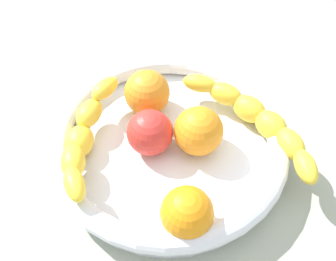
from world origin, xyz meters
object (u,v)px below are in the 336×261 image
fruit_bowl (168,142)px  banana_draped_left (256,118)px  banana_draped_right (84,137)px  orange_front (185,213)px  orange_mid_right (147,93)px  tomato_red (150,135)px  orange_mid_left (198,131)px

fruit_bowl → banana_draped_left: bearing=-88.5°
banana_draped_right → orange_front: orange_front is taller
banana_draped_right → orange_mid_right: bearing=-55.9°
fruit_bowl → orange_mid_right: (7.21, 1.80, 2.90)cm
orange_front → orange_mid_right: 19.59cm
orange_mid_right → banana_draped_left: bearing=-115.7°
tomato_red → banana_draped_left: bearing=-86.9°
orange_mid_left → orange_front: bearing=159.9°
banana_draped_right → orange_mid_left: 15.23cm
fruit_bowl → orange_mid_left: 4.99cm
orange_mid_left → tomato_red: orange_mid_left is taller
banana_draped_left → orange_front: orange_front is taller
banana_draped_right → orange_mid_right: 11.33cm
banana_draped_right → orange_mid_right: (6.34, -9.38, 0.28)cm
orange_front → orange_mid_right: bearing=4.7°
banana_draped_left → orange_mid_right: bearing=64.3°
orange_front → orange_mid_left: 12.00cm
banana_draped_left → tomato_red: size_ratio=3.44×
orange_mid_right → orange_front: bearing=-175.3°
orange_mid_right → banana_draped_right: bearing=124.1°
banana_draped_right → orange_front: (-13.18, -10.98, 0.06)cm
orange_front → tomato_red: same height
tomato_red → fruit_bowl: bearing=-79.2°
banana_draped_right → banana_draped_left: bearing=-91.3°
fruit_bowl → tomato_red: tomato_red is taller
orange_mid_left → orange_mid_right: same height
fruit_bowl → banana_draped_right: 11.52cm
orange_front → orange_mid_right: (19.53, 1.60, 0.22)cm
orange_front → orange_mid_left: size_ratio=0.93×
orange_front → orange_mid_right: orange_mid_right is taller
fruit_bowl → orange_front: orange_front is taller
fruit_bowl → orange_mid_right: size_ratio=4.94×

